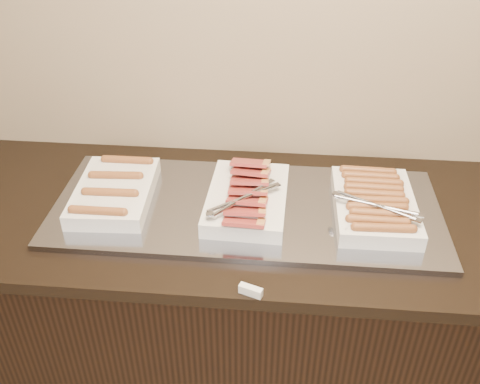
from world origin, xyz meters
name	(u,v)px	position (x,y,z in m)	size (l,w,h in m)	color
counter	(245,310)	(0.00, 2.13, 0.45)	(2.06, 0.76, 0.90)	black
warming_tray	(246,208)	(0.00, 2.13, 0.91)	(1.20, 0.50, 0.02)	gray
dish_left	(115,191)	(-0.42, 2.13, 0.95)	(0.25, 0.36, 0.07)	silver
dish_center	(247,198)	(0.00, 2.13, 0.95)	(0.25, 0.38, 0.09)	silver
dish_right	(375,204)	(0.39, 2.13, 0.95)	(0.27, 0.36, 0.08)	silver
label_holder	(251,291)	(0.04, 1.77, 0.91)	(0.06, 0.02, 0.02)	silver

